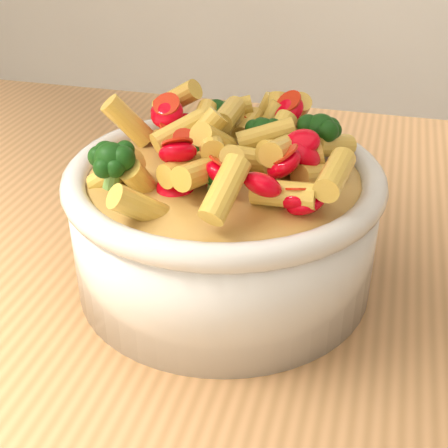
# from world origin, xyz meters

# --- Properties ---
(table) EXTENTS (1.20, 0.80, 0.90)m
(table) POSITION_xyz_m (0.00, 0.00, 0.80)
(table) COLOR #B17C4C
(table) RESTS_ON ground
(serving_bowl) EXTENTS (0.26, 0.26, 0.11)m
(serving_bowl) POSITION_xyz_m (0.09, -0.04, 0.96)
(serving_bowl) COLOR silver
(serving_bowl) RESTS_ON table
(pasta_salad) EXTENTS (0.20, 0.20, 0.05)m
(pasta_salad) POSITION_xyz_m (0.09, -0.04, 1.02)
(pasta_salad) COLOR #EAB04A
(pasta_salad) RESTS_ON serving_bowl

